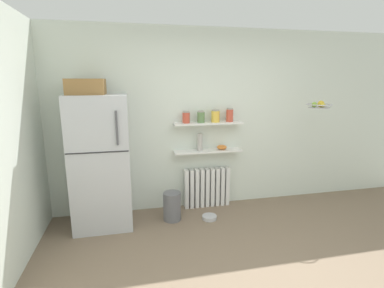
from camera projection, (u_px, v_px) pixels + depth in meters
name	position (u px, v px, depth m)	size (l,w,h in m)	color
ground_plane	(241.00, 261.00, 3.06)	(7.04, 7.04, 0.00)	#7A6651
back_wall	(204.00, 120.00, 4.26)	(7.04, 0.10, 2.60)	silver
refrigerator	(101.00, 159.00, 3.68)	(0.72, 0.68, 1.89)	#B7BABF
radiator	(207.00, 187.00, 4.35)	(0.69, 0.12, 0.59)	white
wall_shelf_lower	(208.00, 151.00, 4.20)	(1.00, 0.22, 0.03)	white
wall_shelf_upper	(208.00, 123.00, 4.11)	(1.00, 0.22, 0.03)	white
storage_jar_0	(186.00, 117.00, 4.03)	(0.10, 0.10, 0.17)	#C64C38
storage_jar_1	(201.00, 117.00, 4.07)	(0.10, 0.10, 0.17)	#5B7F4C
storage_jar_2	(215.00, 116.00, 4.11)	(0.12, 0.12, 0.18)	yellow
storage_jar_3	(230.00, 115.00, 4.16)	(0.10, 0.10, 0.20)	#C64C38
vase	(200.00, 142.00, 4.15)	(0.08, 0.08, 0.25)	#B2ADA8
shelf_bowl	(222.00, 147.00, 4.24)	(0.14, 0.14, 0.07)	orange
trash_bin	(172.00, 206.00, 3.93)	(0.24, 0.24, 0.39)	slate
pet_food_bowl	(209.00, 217.00, 3.98)	(0.20, 0.20, 0.05)	#B7B7BC
hanging_fruit_basket	(319.00, 105.00, 3.95)	(0.34, 0.34, 0.10)	#B2B2B7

